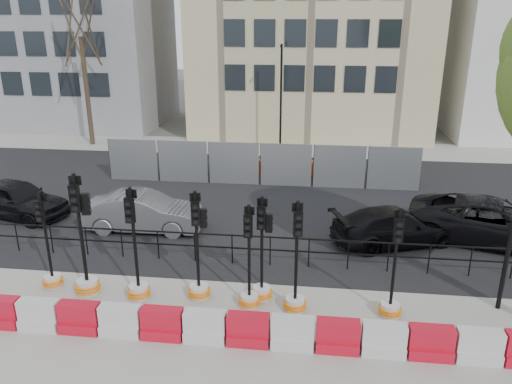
# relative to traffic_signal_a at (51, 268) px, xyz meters

# --- Properties ---
(ground) EXTENTS (120.00, 120.00, 0.00)m
(ground) POSITION_rel_traffic_signal_a_xyz_m (4.93, 0.83, -0.60)
(ground) COLOR #51514C
(ground) RESTS_ON ground
(sidewalk_near) EXTENTS (40.00, 6.00, 0.02)m
(sidewalk_near) POSITION_rel_traffic_signal_a_xyz_m (4.93, -2.17, -0.59)
(sidewalk_near) COLOR gray
(sidewalk_near) RESTS_ON ground
(road) EXTENTS (40.00, 14.00, 0.03)m
(road) POSITION_rel_traffic_signal_a_xyz_m (4.93, 7.83, -0.59)
(road) COLOR black
(road) RESTS_ON ground
(sidewalk_far) EXTENTS (40.00, 4.00, 0.02)m
(sidewalk_far) POSITION_rel_traffic_signal_a_xyz_m (4.93, 16.83, -0.59)
(sidewalk_far) COLOR gray
(sidewalk_far) RESTS_ON ground
(building_grey) EXTENTS (11.00, 9.06, 14.00)m
(building_grey) POSITION_rel_traffic_signal_a_xyz_m (-9.07, 22.82, 6.40)
(building_grey) COLOR gray
(building_grey) RESTS_ON ground
(kerb_railing) EXTENTS (18.00, 0.04, 1.00)m
(kerb_railing) POSITION_rel_traffic_signal_a_xyz_m (4.93, 2.03, 0.08)
(kerb_railing) COLOR black
(kerb_railing) RESTS_ON ground
(heras_fencing) EXTENTS (14.33, 1.72, 2.00)m
(heras_fencing) POSITION_rel_traffic_signal_a_xyz_m (5.50, 10.70, 0.05)
(heras_fencing) COLOR #979A9F
(heras_fencing) RESTS_ON ground
(lamp_post_far) EXTENTS (0.12, 0.56, 6.00)m
(lamp_post_far) POSITION_rel_traffic_signal_a_xyz_m (5.43, 15.81, 2.62)
(lamp_post_far) COLOR black
(lamp_post_far) RESTS_ON ground
(tree_bare_far) EXTENTS (2.00, 2.00, 9.00)m
(tree_bare_far) POSITION_rel_traffic_signal_a_xyz_m (-6.07, 16.33, 6.05)
(tree_bare_far) COLOR #473828
(tree_bare_far) RESTS_ON ground
(barrier_row) EXTENTS (15.70, 0.50, 0.80)m
(barrier_row) POSITION_rel_traffic_signal_a_xyz_m (4.93, -1.97, -0.24)
(barrier_row) COLOR red
(barrier_row) RESTS_ON ground
(traffic_signal_a) EXTENTS (0.57, 0.57, 2.92)m
(traffic_signal_a) POSITION_rel_traffic_signal_a_xyz_m (0.00, 0.00, 0.00)
(traffic_signal_a) COLOR silver
(traffic_signal_a) RESTS_ON ground
(traffic_signal_b) EXTENTS (0.70, 0.70, 3.56)m
(traffic_signal_b) POSITION_rel_traffic_signal_a_xyz_m (1.18, -0.24, 0.25)
(traffic_signal_b) COLOR silver
(traffic_signal_b) RESTS_ON ground
(traffic_signal_c) EXTENTS (0.64, 0.64, 3.26)m
(traffic_signal_c) POSITION_rel_traffic_signal_a_xyz_m (2.69, -0.30, 0.07)
(traffic_signal_c) COLOR silver
(traffic_signal_c) RESTS_ON ground
(traffic_signal_d) EXTENTS (0.62, 0.62, 3.16)m
(traffic_signal_d) POSITION_rel_traffic_signal_a_xyz_m (4.35, -0.08, 0.15)
(traffic_signal_d) COLOR silver
(traffic_signal_d) RESTS_ON ground
(traffic_signal_e) EXTENTS (0.58, 0.58, 2.94)m
(traffic_signal_e) POSITION_rel_traffic_signal_a_xyz_m (5.79, -0.36, 0.01)
(traffic_signal_e) COLOR silver
(traffic_signal_e) RESTS_ON ground
(traffic_signal_f) EXTENTS (0.60, 0.60, 3.03)m
(traffic_signal_f) POSITION_rel_traffic_signal_a_xyz_m (6.09, 0.06, 0.12)
(traffic_signal_f) COLOR silver
(traffic_signal_f) RESTS_ON ground
(traffic_signal_g) EXTENTS (0.62, 0.62, 3.12)m
(traffic_signal_g) POSITION_rel_traffic_signal_a_xyz_m (7.02, -0.42, 0.04)
(traffic_signal_g) COLOR silver
(traffic_signal_g) RESTS_ON ground
(traffic_signal_h) EXTENTS (0.60, 0.60, 3.03)m
(traffic_signal_h) POSITION_rel_traffic_signal_a_xyz_m (9.49, -0.37, 0.02)
(traffic_signal_h) COLOR silver
(traffic_signal_h) RESTS_ON ground
(car_a) EXTENTS (3.87, 5.14, 1.46)m
(car_a) POSITION_rel_traffic_signal_a_xyz_m (-4.04, 4.95, 0.13)
(car_a) COLOR black
(car_a) RESTS_ON ground
(car_b) EXTENTS (1.69, 4.36, 1.41)m
(car_b) POSITION_rel_traffic_signal_a_xyz_m (1.31, 4.24, 0.10)
(car_b) COLOR #56565B
(car_b) RESTS_ON ground
(car_c) EXTENTS (4.62, 5.55, 1.28)m
(car_c) POSITION_rel_traffic_signal_a_xyz_m (10.22, 4.15, 0.04)
(car_c) COLOR black
(car_c) RESTS_ON ground
(car_d) EXTENTS (5.44, 6.84, 1.53)m
(car_d) POSITION_rel_traffic_signal_a_xyz_m (13.53, 4.69, 0.16)
(car_d) COLOR black
(car_d) RESTS_ON ground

